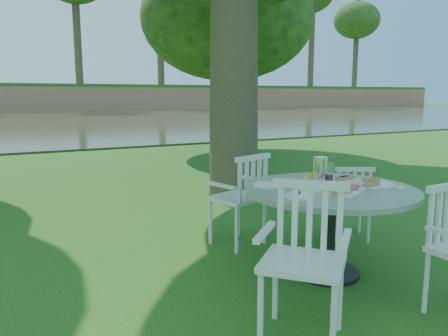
{
  "coord_description": "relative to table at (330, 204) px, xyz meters",
  "views": [
    {
      "loc": [
        -1.95,
        -3.53,
        1.56
      ],
      "look_at": [
        0.0,
        0.2,
        0.85
      ],
      "focal_mm": 35.0,
      "sensor_mm": 36.0,
      "label": 1
    }
  ],
  "objects": [
    {
      "name": "chair_sw",
      "position": [
        -0.76,
        -0.65,
        -0.05
      ],
      "size": [
        0.69,
        0.69,
        1.0
      ],
      "rotation": [
        0.0,
        0.0,
        -0.83
      ],
      "color": "silver",
      "rests_on": "ground"
    },
    {
      "name": "far_bank",
      "position": [
        -0.26,
        41.85,
        6.61
      ],
      "size": [
        100.0,
        18.0,
        15.2
      ],
      "color": "#A1674B",
      "rests_on": "ground"
    },
    {
      "name": "river",
      "position": [
        -0.53,
        23.73,
        -0.64
      ],
      "size": [
        100.0,
        28.0,
        0.12
      ],
      "primitive_type": "cube",
      "color": "#30341F",
      "rests_on": "ground"
    },
    {
      "name": "chair_ne",
      "position": [
        0.83,
        0.6,
        -0.16
      ],
      "size": [
        0.54,
        0.53,
        0.81
      ],
      "rotation": [
        0.0,
        0.0,
        -3.63
      ],
      "color": "silver",
      "rests_on": "ground"
    },
    {
      "name": "chair_nw",
      "position": [
        -0.28,
        0.97,
        -0.07
      ],
      "size": [
        0.6,
        0.58,
        0.96
      ],
      "rotation": [
        0.0,
        0.0,
        -2.84
      ],
      "color": "silver",
      "rests_on": "ground"
    },
    {
      "name": "table",
      "position": [
        0.0,
        0.0,
        0.0
      ],
      "size": [
        1.47,
        1.47,
        0.78
      ],
      "color": "black",
      "rests_on": "ground"
    },
    {
      "name": "tableware",
      "position": [
        -0.02,
        0.07,
        0.19
      ],
      "size": [
        1.15,
        0.83,
        0.24
      ],
      "color": "white",
      "rests_on": "table"
    },
    {
      "name": "ground",
      "position": [
        -0.53,
        0.73,
        -0.64
      ],
      "size": [
        140.0,
        140.0,
        0.0
      ],
      "primitive_type": "plane",
      "color": "#15420D",
      "rests_on": "ground"
    }
  ]
}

